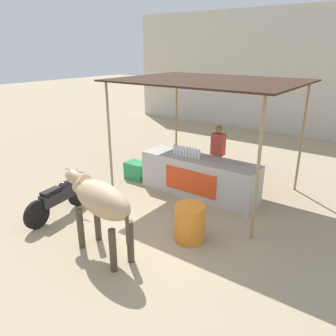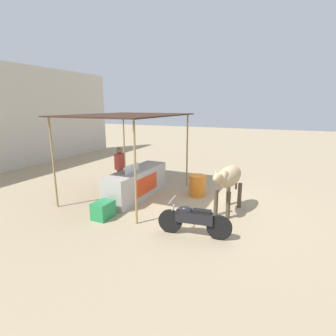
% 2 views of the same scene
% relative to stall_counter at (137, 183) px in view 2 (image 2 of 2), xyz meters
% --- Properties ---
extents(ground_plane, '(60.00, 60.00, 0.00)m').
position_rel_stall_counter_xyz_m(ground_plane, '(0.00, -2.20, -0.48)').
color(ground_plane, tan).
extents(stall_counter, '(3.00, 0.82, 0.96)m').
position_rel_stall_counter_xyz_m(stall_counter, '(0.00, 0.00, 0.00)').
color(stall_counter, '#B2ADA8').
rests_on(stall_counter, ground).
extents(stall_awning, '(4.20, 3.20, 2.80)m').
position_rel_stall_counter_xyz_m(stall_awning, '(0.00, 0.30, 2.21)').
color(stall_awning, '#382319').
rests_on(stall_awning, ground).
extents(water_bottle_row, '(0.79, 0.07, 0.25)m').
position_rel_stall_counter_xyz_m(water_bottle_row, '(-0.35, -0.05, 0.59)').
color(water_bottle_row, silver).
rests_on(water_bottle_row, stall_counter).
extents(vendor_behind_counter, '(0.34, 0.22, 1.65)m').
position_rel_stall_counter_xyz_m(vendor_behind_counter, '(0.10, 0.75, 0.37)').
color(vendor_behind_counter, '#383842').
rests_on(vendor_behind_counter, ground).
extents(cooler_box, '(0.60, 0.44, 0.48)m').
position_rel_stall_counter_xyz_m(cooler_box, '(-1.97, -0.10, -0.24)').
color(cooler_box, '#268C4C').
rests_on(cooler_box, ground).
extents(water_barrel, '(0.58, 0.58, 0.73)m').
position_rel_stall_counter_xyz_m(water_barrel, '(0.94, -1.89, -0.11)').
color(water_barrel, orange).
rests_on(water_barrel, ground).
extents(cow, '(1.85, 0.72, 1.44)m').
position_rel_stall_counter_xyz_m(cow, '(-0.09, -3.16, 0.55)').
color(cow, tan).
rests_on(cow, ground).
extents(motorcycle_parked, '(0.55, 1.79, 0.90)m').
position_rel_stall_counter_xyz_m(motorcycle_parked, '(-1.89, -2.73, -0.05)').
color(motorcycle_parked, black).
rests_on(motorcycle_parked, ground).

